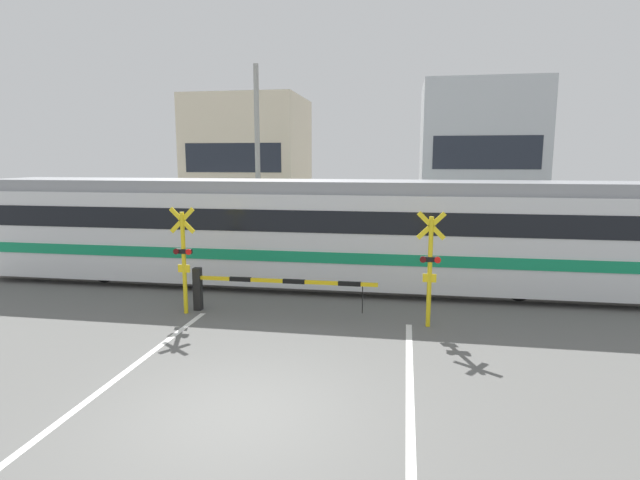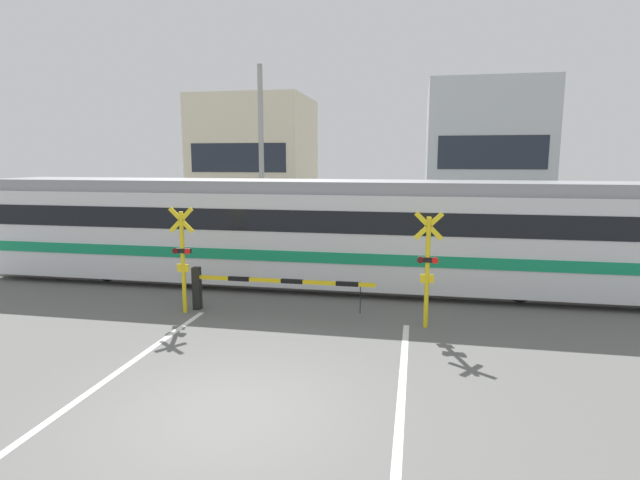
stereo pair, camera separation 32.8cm
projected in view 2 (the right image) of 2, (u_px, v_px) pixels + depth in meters
The scene contains 14 objects.
ground_plane at pixel (229, 415), 7.87m from camera, with size 160.00×160.00×0.00m, color #60605E.
rail_track_near at pixel (320, 290), 15.18m from camera, with size 50.00×0.10×0.08m.
rail_track_far at pixel (328, 280), 16.57m from camera, with size 50.00×0.10×0.08m.
road_stripe_left at pixel (96, 387), 8.80m from camera, with size 0.14×8.90×0.01m.
road_stripe_right at pixel (400, 417), 7.80m from camera, with size 0.14×8.90×0.01m.
commuter_train at pixel (302, 230), 15.73m from camera, with size 20.88×2.76×3.35m.
crossing_barrier_near at pixel (246, 284), 13.07m from camera, with size 4.88×0.20×1.15m.
crossing_barrier_far at pixel (380, 247), 18.68m from camera, with size 4.88×0.20×1.15m.
crossing_signal_left at pixel (183, 255), 12.91m from camera, with size 0.68×0.15×2.79m.
crossing_signal_right at pixel (427, 265), 11.74m from camera, with size 0.68×0.15×2.79m.
pedestrian at pixel (357, 235), 20.59m from camera, with size 0.38×0.22×1.58m.
building_left_of_street at pixel (256, 164), 28.50m from camera, with size 6.09×5.77×7.41m.
building_right_of_street at pixel (484, 161), 26.11m from camera, with size 5.91×5.77×7.84m.
utility_pole_streetside at pixel (261, 160), 21.60m from camera, with size 0.22×0.22×7.96m.
Camera 2 is at (2.81, -6.92, 3.98)m, focal length 28.00 mm.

